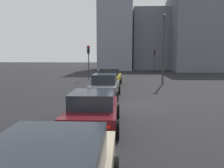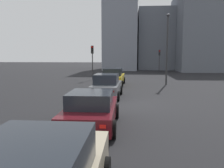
{
  "view_description": "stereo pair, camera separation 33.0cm",
  "coord_description": "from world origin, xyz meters",
  "px_view_note": "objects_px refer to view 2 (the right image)",
  "views": [
    {
      "loc": [
        -13.34,
        0.37,
        2.84
      ],
      "look_at": [
        -2.02,
        0.93,
        1.41
      ],
      "focal_mm": 36.4,
      "sensor_mm": 36.0,
      "label": 1
    },
    {
      "loc": [
        -13.32,
        0.04,
        2.84
      ],
      "look_at": [
        -2.02,
        0.93,
        1.41
      ],
      "focal_mm": 36.4,
      "sensor_mm": 36.0,
      "label": 2
    }
  ],
  "objects_px": {
    "car_maroon_right_third": "(91,110)",
    "traffic_light_near_left": "(159,56)",
    "car_yellow_right_lead": "(113,77)",
    "traffic_light_near_right": "(92,55)",
    "car_grey_right_second": "(107,86)",
    "street_lamp_kerbside": "(167,43)"
  },
  "relations": [
    {
      "from": "street_lamp_kerbside",
      "to": "car_yellow_right_lead",
      "type": "bearing_deg",
      "value": 99.22
    },
    {
      "from": "car_yellow_right_lead",
      "to": "car_grey_right_second",
      "type": "relative_size",
      "value": 1.15
    },
    {
      "from": "traffic_light_near_left",
      "to": "traffic_light_near_right",
      "type": "relative_size",
      "value": 0.95
    },
    {
      "from": "car_yellow_right_lead",
      "to": "traffic_light_near_left",
      "type": "xyz_separation_m",
      "value": [
        16.54,
        -6.41,
        1.91
      ]
    },
    {
      "from": "car_yellow_right_lead",
      "to": "traffic_light_near_right",
      "type": "bearing_deg",
      "value": 33.68
    },
    {
      "from": "car_yellow_right_lead",
      "to": "traffic_light_near_left",
      "type": "distance_m",
      "value": 17.84
    },
    {
      "from": "street_lamp_kerbside",
      "to": "traffic_light_near_right",
      "type": "bearing_deg",
      "value": 65.31
    },
    {
      "from": "car_maroon_right_third",
      "to": "traffic_light_near_left",
      "type": "xyz_separation_m",
      "value": [
        29.38,
        -6.34,
        1.99
      ]
    },
    {
      "from": "traffic_light_near_left",
      "to": "street_lamp_kerbside",
      "type": "distance_m",
      "value": 15.81
    },
    {
      "from": "car_yellow_right_lead",
      "to": "car_grey_right_second",
      "type": "xyz_separation_m",
      "value": [
        -6.39,
        -0.03,
        -0.02
      ]
    },
    {
      "from": "car_yellow_right_lead",
      "to": "car_grey_right_second",
      "type": "height_order",
      "value": "car_yellow_right_lead"
    },
    {
      "from": "car_yellow_right_lead",
      "to": "traffic_light_near_left",
      "type": "bearing_deg",
      "value": -19.13
    },
    {
      "from": "traffic_light_near_right",
      "to": "car_grey_right_second",
      "type": "bearing_deg",
      "value": 15.63
    },
    {
      "from": "car_maroon_right_third",
      "to": "traffic_light_near_left",
      "type": "relative_size",
      "value": 1.13
    },
    {
      "from": "car_grey_right_second",
      "to": "traffic_light_near_right",
      "type": "distance_m",
      "value": 11.39
    },
    {
      "from": "car_grey_right_second",
      "to": "traffic_light_near_right",
      "type": "height_order",
      "value": "traffic_light_near_right"
    },
    {
      "from": "traffic_light_near_right",
      "to": "street_lamp_kerbside",
      "type": "xyz_separation_m",
      "value": [
        -3.62,
        -7.88,
        1.17
      ]
    },
    {
      "from": "car_yellow_right_lead",
      "to": "traffic_light_near_right",
      "type": "distance_m",
      "value": 5.63
    },
    {
      "from": "car_maroon_right_third",
      "to": "street_lamp_kerbside",
      "type": "xyz_separation_m",
      "value": [
        13.68,
        -5.06,
        3.31
      ]
    },
    {
      "from": "traffic_light_near_right",
      "to": "traffic_light_near_left",
      "type": "bearing_deg",
      "value": 144.11
    },
    {
      "from": "car_grey_right_second",
      "to": "street_lamp_kerbside",
      "type": "distance_m",
      "value": 9.42
    },
    {
      "from": "street_lamp_kerbside",
      "to": "car_maroon_right_third",
      "type": "bearing_deg",
      "value": 159.69
    }
  ]
}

